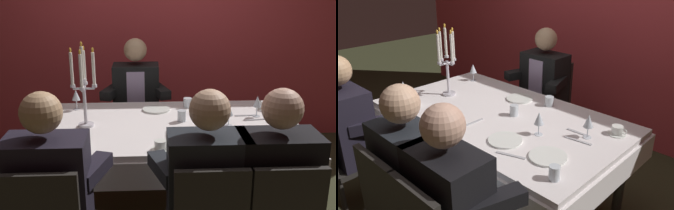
% 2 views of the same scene
% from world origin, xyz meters
% --- Properties ---
extents(back_wall, '(6.00, 0.12, 2.70)m').
position_xyz_m(back_wall, '(0.00, 1.66, 1.35)').
color(back_wall, '#CC3D44').
rests_on(back_wall, ground_plane).
extents(dining_table, '(1.94, 1.14, 0.74)m').
position_xyz_m(dining_table, '(0.00, 0.00, 0.62)').
color(dining_table, white).
rests_on(dining_table, ground_plane).
extents(candelabra, '(0.19, 0.19, 0.61)m').
position_xyz_m(candelabra, '(-0.59, -0.02, 1.03)').
color(candelabra, silver).
rests_on(candelabra, dining_table).
extents(dinner_plate_0, '(0.22, 0.22, 0.01)m').
position_xyz_m(dinner_plate_0, '(0.33, -0.28, 0.75)').
color(dinner_plate_0, white).
rests_on(dinner_plate_0, dining_table).
extents(dinner_plate_1, '(0.22, 0.22, 0.01)m').
position_xyz_m(dinner_plate_1, '(-0.08, 0.33, 0.75)').
color(dinner_plate_1, white).
rests_on(dinner_plate_1, dining_table).
extents(dinner_plate_2, '(0.23, 0.23, 0.01)m').
position_xyz_m(dinner_plate_2, '(0.65, -0.24, 0.75)').
color(dinner_plate_2, white).
rests_on(dinner_plate_2, dining_table).
extents(wine_glass_0, '(0.07, 0.07, 0.16)m').
position_xyz_m(wine_glass_0, '(-0.73, 0.38, 0.85)').
color(wine_glass_0, silver).
rests_on(wine_glass_0, dining_table).
extents(wine_glass_1, '(0.07, 0.07, 0.16)m').
position_xyz_m(wine_glass_1, '(-0.76, -0.35, 0.85)').
color(wine_glass_1, silver).
rests_on(wine_glass_1, dining_table).
extents(wine_glass_2, '(0.07, 0.07, 0.16)m').
position_xyz_m(wine_glass_2, '(0.69, 0.13, 0.86)').
color(wine_glass_2, silver).
rests_on(wine_glass_2, dining_table).
extents(wine_glass_3, '(0.07, 0.07, 0.16)m').
position_xyz_m(wine_glass_3, '(0.43, -0.06, 0.85)').
color(wine_glass_3, silver).
rests_on(wine_glass_3, dining_table).
extents(water_tumbler_0, '(0.07, 0.07, 0.08)m').
position_xyz_m(water_tumbler_0, '(0.10, 0.06, 0.78)').
color(water_tumbler_0, silver).
rests_on(water_tumbler_0, dining_table).
extents(water_tumbler_1, '(0.07, 0.07, 0.08)m').
position_xyz_m(water_tumbler_1, '(0.18, 0.39, 0.78)').
color(water_tumbler_1, silver).
rests_on(water_tumbler_1, dining_table).
extents(water_tumbler_2, '(0.06, 0.06, 0.08)m').
position_xyz_m(water_tumbler_2, '(0.81, -0.40, 0.78)').
color(water_tumbler_2, silver).
rests_on(water_tumbler_2, dining_table).
extents(coffee_cup_0, '(0.13, 0.12, 0.06)m').
position_xyz_m(coffee_cup_0, '(-0.07, -0.46, 0.77)').
color(coffee_cup_0, white).
rests_on(coffee_cup_0, dining_table).
extents(coffee_cup_1, '(0.13, 0.12, 0.06)m').
position_xyz_m(coffee_cup_1, '(0.81, 0.31, 0.77)').
color(coffee_cup_1, white).
rests_on(coffee_cup_1, dining_table).
extents(coffee_cup_2, '(0.13, 0.12, 0.06)m').
position_xyz_m(coffee_cup_2, '(-0.61, -0.37, 0.77)').
color(coffee_cup_2, white).
rests_on(coffee_cup_2, dining_table).
extents(knife_0, '(0.19, 0.08, 0.01)m').
position_xyz_m(knife_0, '(0.48, -0.38, 0.74)').
color(knife_0, '#B7B7BC').
rests_on(knife_0, dining_table).
extents(spoon_1, '(0.02, 0.17, 0.01)m').
position_xyz_m(spoon_1, '(-0.02, -0.24, 0.74)').
color(spoon_1, '#B7B7BC').
rests_on(spoon_1, dining_table).
extents(fork_2, '(0.17, 0.02, 0.01)m').
position_xyz_m(fork_2, '(0.61, 0.15, 0.74)').
color(fork_2, '#B7B7BC').
rests_on(fork_2, dining_table).
extents(knife_3, '(0.19, 0.04, 0.01)m').
position_xyz_m(knife_3, '(0.67, 0.05, 0.74)').
color(knife_3, '#B7B7BC').
rests_on(knife_3, dining_table).
extents(seated_diner_0, '(0.63, 0.48, 1.24)m').
position_xyz_m(seated_diner_0, '(-0.67, -0.89, 0.74)').
color(seated_diner_0, '#282522').
rests_on(seated_diner_0, ground_plane).
extents(seated_diner_1, '(0.63, 0.48, 1.24)m').
position_xyz_m(seated_diner_1, '(-0.26, 0.89, 0.74)').
color(seated_diner_1, '#282522').
rests_on(seated_diner_1, ground_plane).
extents(seated_diner_2, '(0.63, 0.48, 1.24)m').
position_xyz_m(seated_diner_2, '(0.16, -0.89, 0.74)').
color(seated_diner_2, '#282522').
rests_on(seated_diner_2, ground_plane).
extents(seated_diner_3, '(0.63, 0.48, 1.24)m').
position_xyz_m(seated_diner_3, '(0.53, -0.89, 0.74)').
color(seated_diner_3, '#282522').
rests_on(seated_diner_3, ground_plane).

